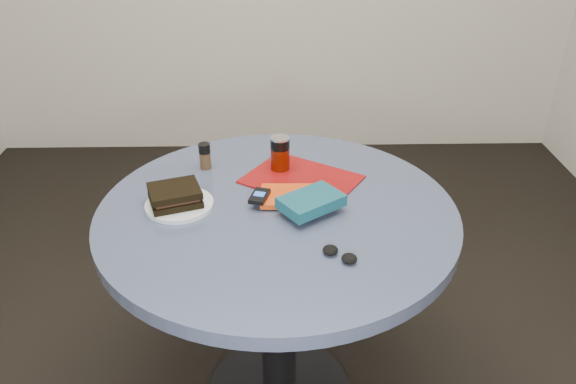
{
  "coord_description": "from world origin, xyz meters",
  "views": [
    {
      "loc": [
        0.0,
        -1.33,
        1.57
      ],
      "look_at": [
        0.03,
        0.0,
        0.8
      ],
      "focal_mm": 35.0,
      "sensor_mm": 36.0,
      "label": 1
    }
  ],
  "objects_px": {
    "sandwich": "(175,195)",
    "novel": "(311,202)",
    "mp3_player": "(260,196)",
    "headphones": "(340,254)",
    "pepper_grinder": "(205,156)",
    "red_book": "(293,196)",
    "magazine": "(301,179)",
    "table": "(278,255)",
    "plate": "(179,205)",
    "soda_can": "(280,154)"
  },
  "relations": [
    {
      "from": "plate",
      "to": "magazine",
      "type": "xyz_separation_m",
      "value": [
        0.35,
        0.14,
        -0.0
      ]
    },
    {
      "from": "sandwich",
      "to": "pepper_grinder",
      "type": "xyz_separation_m",
      "value": [
        0.06,
        0.23,
        0.01
      ]
    },
    {
      "from": "novel",
      "to": "headphones",
      "type": "xyz_separation_m",
      "value": [
        0.06,
        -0.2,
        -0.03
      ]
    },
    {
      "from": "headphones",
      "to": "table",
      "type": "bearing_deg",
      "value": 122.39
    },
    {
      "from": "plate",
      "to": "headphones",
      "type": "bearing_deg",
      "value": -30.47
    },
    {
      "from": "headphones",
      "to": "soda_can",
      "type": "bearing_deg",
      "value": 106.78
    },
    {
      "from": "mp3_player",
      "to": "magazine",
      "type": "bearing_deg",
      "value": 48.44
    },
    {
      "from": "soda_can",
      "to": "headphones",
      "type": "bearing_deg",
      "value": -73.22
    },
    {
      "from": "pepper_grinder",
      "to": "red_book",
      "type": "bearing_deg",
      "value": -37.29
    },
    {
      "from": "table",
      "to": "novel",
      "type": "height_order",
      "value": "novel"
    },
    {
      "from": "magazine",
      "to": "sandwich",
      "type": "bearing_deg",
      "value": -125.11
    },
    {
      "from": "plate",
      "to": "pepper_grinder",
      "type": "distance_m",
      "value": 0.24
    },
    {
      "from": "pepper_grinder",
      "to": "headphones",
      "type": "relative_size",
      "value": 0.86
    },
    {
      "from": "table",
      "to": "mp3_player",
      "type": "xyz_separation_m",
      "value": [
        -0.05,
        0.02,
        0.19
      ]
    },
    {
      "from": "table",
      "to": "headphones",
      "type": "xyz_separation_m",
      "value": [
        0.15,
        -0.24,
        0.17
      ]
    },
    {
      "from": "mp3_player",
      "to": "pepper_grinder",
      "type": "bearing_deg",
      "value": 127.7
    },
    {
      "from": "magazine",
      "to": "red_book",
      "type": "xyz_separation_m",
      "value": [
        -0.03,
        -0.12,
        0.01
      ]
    },
    {
      "from": "table",
      "to": "magazine",
      "type": "distance_m",
      "value": 0.24
    },
    {
      "from": "sandwich",
      "to": "novel",
      "type": "distance_m",
      "value": 0.38
    },
    {
      "from": "soda_can",
      "to": "red_book",
      "type": "distance_m",
      "value": 0.19
    },
    {
      "from": "plate",
      "to": "mp3_player",
      "type": "xyz_separation_m",
      "value": [
        0.22,
        0.01,
        0.02
      ]
    },
    {
      "from": "plate",
      "to": "soda_can",
      "type": "bearing_deg",
      "value": 36.91
    },
    {
      "from": "plate",
      "to": "pepper_grinder",
      "type": "xyz_separation_m",
      "value": [
        0.05,
        0.23,
        0.04
      ]
    },
    {
      "from": "table",
      "to": "plate",
      "type": "distance_m",
      "value": 0.32
    },
    {
      "from": "red_book",
      "to": "mp3_player",
      "type": "relative_size",
      "value": 2.12
    },
    {
      "from": "sandwich",
      "to": "novel",
      "type": "xyz_separation_m",
      "value": [
        0.37,
        -0.04,
        0.0
      ]
    },
    {
      "from": "soda_can",
      "to": "mp3_player",
      "type": "relative_size",
      "value": 1.3
    },
    {
      "from": "soda_can",
      "to": "red_book",
      "type": "bearing_deg",
      "value": -79.5
    },
    {
      "from": "soda_can",
      "to": "magazine",
      "type": "height_order",
      "value": "soda_can"
    },
    {
      "from": "soda_can",
      "to": "mp3_player",
      "type": "xyz_separation_m",
      "value": [
        -0.06,
        -0.21,
        -0.03
      ]
    },
    {
      "from": "sandwich",
      "to": "soda_can",
      "type": "relative_size",
      "value": 1.48
    },
    {
      "from": "pepper_grinder",
      "to": "novel",
      "type": "bearing_deg",
      "value": -41.11
    },
    {
      "from": "headphones",
      "to": "mp3_player",
      "type": "bearing_deg",
      "value": 127.99
    },
    {
      "from": "red_book",
      "to": "headphones",
      "type": "xyz_separation_m",
      "value": [
        0.1,
        -0.28,
        -0.0
      ]
    },
    {
      "from": "red_book",
      "to": "novel",
      "type": "xyz_separation_m",
      "value": [
        0.05,
        -0.07,
        0.02
      ]
    },
    {
      "from": "soda_can",
      "to": "pepper_grinder",
      "type": "distance_m",
      "value": 0.24
    },
    {
      "from": "sandwich",
      "to": "mp3_player",
      "type": "xyz_separation_m",
      "value": [
        0.23,
        0.01,
        -0.01
      ]
    },
    {
      "from": "soda_can",
      "to": "pepper_grinder",
      "type": "xyz_separation_m",
      "value": [
        -0.23,
        0.02,
        -0.01
      ]
    },
    {
      "from": "sandwich",
      "to": "magazine",
      "type": "distance_m",
      "value": 0.39
    },
    {
      "from": "magazine",
      "to": "mp3_player",
      "type": "xyz_separation_m",
      "value": [
        -0.12,
        -0.14,
        0.02
      ]
    },
    {
      "from": "pepper_grinder",
      "to": "magazine",
      "type": "xyz_separation_m",
      "value": [
        0.3,
        -0.09,
        -0.04
      ]
    },
    {
      "from": "magazine",
      "to": "plate",
      "type": "bearing_deg",
      "value": -124.5
    },
    {
      "from": "table",
      "to": "plate",
      "type": "bearing_deg",
      "value": 177.36
    },
    {
      "from": "sandwich",
      "to": "magazine",
      "type": "relative_size",
      "value": 0.52
    },
    {
      "from": "soda_can",
      "to": "magazine",
      "type": "relative_size",
      "value": 0.35
    },
    {
      "from": "magazine",
      "to": "headphones",
      "type": "bearing_deg",
      "value": -46.29
    },
    {
      "from": "sandwich",
      "to": "magazine",
      "type": "bearing_deg",
      "value": 22.05
    },
    {
      "from": "mp3_player",
      "to": "headphones",
      "type": "bearing_deg",
      "value": -52.01
    },
    {
      "from": "plate",
      "to": "headphones",
      "type": "distance_m",
      "value": 0.49
    },
    {
      "from": "magazine",
      "to": "mp3_player",
      "type": "distance_m",
      "value": 0.19
    }
  ]
}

